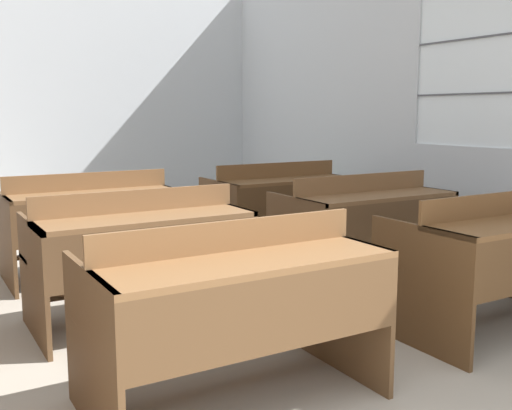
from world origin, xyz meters
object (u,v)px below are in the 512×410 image
at_px(bench_front_right, 501,254).
at_px(bench_second_center, 140,249).
at_px(bench_third_right, 279,201).
at_px(wastepaper_bin, 313,211).
at_px(bench_second_right, 365,221).
at_px(bench_front_center, 235,302).
at_px(bench_third_center, 91,218).

distance_m(bench_front_right, bench_second_center, 2.24).
height_order(bench_front_right, bench_third_right, same).
bearing_deg(bench_third_right, wastepaper_bin, 38.67).
bearing_deg(bench_second_right, bench_front_center, -145.58).
distance_m(bench_front_center, bench_third_right, 3.16).
height_order(bench_front_center, wastepaper_bin, bench_front_center).
relative_size(bench_front_right, bench_third_center, 1.00).
xyz_separation_m(bench_front_right, bench_second_center, (-1.86, 1.25, 0.00)).
height_order(bench_second_right, bench_third_center, same).
distance_m(bench_second_center, wastepaper_bin, 3.55).
relative_size(bench_third_right, wastepaper_bin, 3.50).
bearing_deg(bench_front_right, wastepaper_bin, 73.24).
xyz_separation_m(bench_front_center, wastepaper_bin, (2.86, 3.33, -0.30)).
height_order(bench_front_right, wastepaper_bin, bench_front_right).
bearing_deg(bench_second_center, bench_front_center, -90.03).
bearing_deg(bench_third_right, bench_front_right, -90.40).
xyz_separation_m(bench_second_right, bench_third_right, (-0.01, 1.26, 0.00)).
relative_size(bench_front_right, bench_third_right, 1.00).
bearing_deg(bench_front_center, bench_second_center, 89.97).
bearing_deg(bench_second_center, bench_front_right, -33.99).
bearing_deg(bench_front_center, wastepaper_bin, 49.37).
relative_size(bench_second_center, bench_third_center, 1.00).
height_order(bench_front_center, bench_third_right, same).
bearing_deg(bench_third_center, bench_front_center, -90.64).
height_order(bench_front_right, bench_second_right, same).
xyz_separation_m(bench_front_right, wastepaper_bin, (1.00, 3.33, -0.30)).
relative_size(bench_front_center, bench_front_right, 1.00).
height_order(bench_second_right, wastepaper_bin, bench_second_right).
distance_m(bench_front_center, wastepaper_bin, 4.40).
bearing_deg(bench_front_center, bench_front_right, 0.21).
xyz_separation_m(bench_front_right, bench_third_center, (-1.83, 2.51, 0.00)).
distance_m(bench_third_center, bench_third_right, 1.85).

